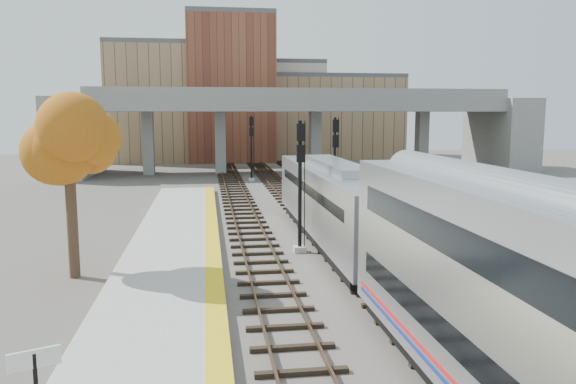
{
  "coord_description": "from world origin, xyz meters",
  "views": [
    {
      "loc": [
        -5.55,
        -19.4,
        6.8
      ],
      "look_at": [
        -1.16,
        10.89,
        2.5
      ],
      "focal_mm": 35.0,
      "sensor_mm": 36.0,
      "label": 1
    }
  ],
  "objects": [
    {
      "name": "ground",
      "position": [
        0.0,
        0.0,
        0.0
      ],
      "size": [
        160.0,
        160.0,
        0.0
      ],
      "primitive_type": "plane",
      "color": "#47423D",
      "rests_on": "ground"
    },
    {
      "name": "platform",
      "position": [
        -7.25,
        0.0,
        0.17
      ],
      "size": [
        4.5,
        60.0,
        0.35
      ],
      "primitive_type": "cube",
      "color": "#9E9E99",
      "rests_on": "ground"
    },
    {
      "name": "yellow_strip",
      "position": [
        -5.35,
        0.0,
        0.35
      ],
      "size": [
        0.7,
        60.0,
        0.01
      ],
      "primitive_type": "cube",
      "color": "yellow",
      "rests_on": "platform"
    },
    {
      "name": "tracks",
      "position": [
        0.93,
        12.5,
        0.08
      ],
      "size": [
        10.7,
        95.0,
        0.25
      ],
      "color": "black",
      "rests_on": "ground"
    },
    {
      "name": "overpass",
      "position": [
        4.92,
        45.0,
        5.81
      ],
      "size": [
        54.0,
        12.0,
        9.5
      ],
      "color": "slate",
      "rests_on": "ground"
    },
    {
      "name": "buildings_far",
      "position": [
        1.26,
        66.57,
        7.88
      ],
      "size": [
        43.0,
        21.0,
        20.6
      ],
      "color": "#987C58",
      "rests_on": "ground"
    },
    {
      "name": "parking_lot",
      "position": [
        14.0,
        28.0,
        0.02
      ],
      "size": [
        14.0,
        18.0,
        0.04
      ],
      "primitive_type": "cube",
      "color": "black",
      "rests_on": "ground"
    },
    {
      "name": "locomotive",
      "position": [
        1.0,
        8.83,
        2.28
      ],
      "size": [
        3.02,
        19.05,
        4.1
      ],
      "color": "#A8AAB2",
      "rests_on": "ground"
    },
    {
      "name": "signal_mast_near",
      "position": [
        -1.1,
        7.18,
        3.09
      ],
      "size": [
        0.6,
        0.64,
        6.46
      ],
      "color": "#9E9E99",
      "rests_on": "ground"
    },
    {
      "name": "signal_mast_mid",
      "position": [
        3.0,
        17.53,
        3.14
      ],
      "size": [
        0.6,
        0.64,
        6.54
      ],
      "color": "#9E9E99",
      "rests_on": "ground"
    },
    {
      "name": "signal_mast_far",
      "position": [
        -1.1,
        36.92,
        3.16
      ],
      "size": [
        0.6,
        0.64,
        6.57
      ],
      "color": "#9E9E99",
      "rests_on": "ground"
    },
    {
      "name": "station_sign",
      "position": [
        -8.68,
        -9.34,
        1.98
      ],
      "size": [
        0.85,
        0.39,
        2.27
      ],
      "rotation": [
        0.0,
        0.0,
        0.4
      ],
      "color": "black",
      "rests_on": "platform"
    },
    {
      "name": "tree",
      "position": [
        -11.11,
        4.39,
        5.7
      ],
      "size": [
        3.6,
        3.6,
        7.68
      ],
      "color": "#382619",
      "rests_on": "ground"
    },
    {
      "name": "car_a",
      "position": [
        10.26,
        24.0,
        0.69
      ],
      "size": [
        1.96,
        3.99,
        1.31
      ],
      "primitive_type": "imported",
      "rotation": [
        0.0,
        0.0,
        0.11
      ],
      "color": "#99999E",
      "rests_on": "parking_lot"
    },
    {
      "name": "car_b",
      "position": [
        14.44,
        25.16,
        0.67
      ],
      "size": [
        1.7,
        3.96,
        1.27
      ],
      "primitive_type": "imported",
      "rotation": [
        0.0,
        0.0,
        -0.1
      ],
      "color": "#99999E",
      "rests_on": "parking_lot"
    },
    {
      "name": "car_c",
      "position": [
        17.91,
        30.84,
        0.58
      ],
      "size": [
        1.69,
        3.79,
        1.08
      ],
      "primitive_type": "imported",
      "rotation": [
        0.0,
        0.0,
        -0.05
      ],
      "color": "#99999E",
      "rests_on": "parking_lot"
    }
  ]
}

